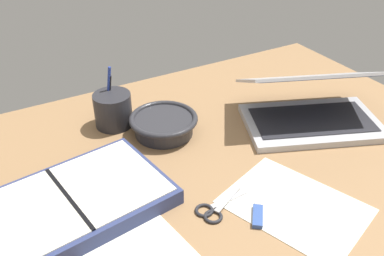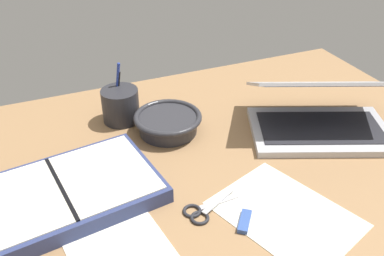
{
  "view_description": "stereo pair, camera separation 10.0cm",
  "coord_description": "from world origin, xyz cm",
  "px_view_note": "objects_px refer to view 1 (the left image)",
  "views": [
    {
      "loc": [
        -41.96,
        -65.66,
        63.4
      ],
      "look_at": [
        -0.34,
        7.88,
        9.0
      ],
      "focal_mm": 40.0,
      "sensor_mm": 36.0,
      "label": 1
    },
    {
      "loc": [
        -32.95,
        -70.08,
        63.4
      ],
      "look_at": [
        -0.34,
        7.88,
        9.0
      ],
      "focal_mm": 40.0,
      "sensor_mm": 36.0,
      "label": 2
    }
  ],
  "objects_px": {
    "bowl": "(164,124)",
    "planner": "(70,204)",
    "pen_cup": "(113,110)",
    "laptop": "(311,107)",
    "scissors": "(213,210)"
  },
  "relations": [
    {
      "from": "laptop",
      "to": "planner",
      "type": "distance_m",
      "value": 0.66
    },
    {
      "from": "bowl",
      "to": "planner",
      "type": "relative_size",
      "value": 0.42
    },
    {
      "from": "pen_cup",
      "to": "planner",
      "type": "xyz_separation_m",
      "value": [
        -0.2,
        -0.27,
        -0.03
      ]
    },
    {
      "from": "bowl",
      "to": "planner",
      "type": "distance_m",
      "value": 0.34
    },
    {
      "from": "planner",
      "to": "scissors",
      "type": "bearing_deg",
      "value": -37.69
    },
    {
      "from": "pen_cup",
      "to": "planner",
      "type": "height_order",
      "value": "pen_cup"
    },
    {
      "from": "bowl",
      "to": "scissors",
      "type": "height_order",
      "value": "bowl"
    },
    {
      "from": "laptop",
      "to": "pen_cup",
      "type": "bearing_deg",
      "value": 174.17
    },
    {
      "from": "laptop",
      "to": "bowl",
      "type": "height_order",
      "value": "laptop"
    },
    {
      "from": "bowl",
      "to": "scissors",
      "type": "bearing_deg",
      "value": -97.6
    },
    {
      "from": "laptop",
      "to": "planner",
      "type": "height_order",
      "value": "laptop"
    },
    {
      "from": "bowl",
      "to": "planner",
      "type": "height_order",
      "value": "bowl"
    },
    {
      "from": "laptop",
      "to": "bowl",
      "type": "relative_size",
      "value": 2.41
    },
    {
      "from": "pen_cup",
      "to": "scissors",
      "type": "xyz_separation_m",
      "value": [
        0.06,
        -0.41,
        -0.04
      ]
    },
    {
      "from": "laptop",
      "to": "scissors",
      "type": "relative_size",
      "value": 3.38
    }
  ]
}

